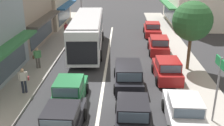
% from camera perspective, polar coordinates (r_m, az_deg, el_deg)
% --- Properties ---
extents(ground_plane, '(140.00, 140.00, 0.00)m').
position_cam_1_polar(ground_plane, '(16.92, -2.15, -6.29)').
color(ground_plane, '#2D2D30').
extents(lane_centre_line, '(0.20, 28.00, 0.01)m').
position_cam_1_polar(lane_centre_line, '(20.55, -1.35, -1.17)').
color(lane_centre_line, silver).
rests_on(lane_centre_line, ground).
extents(sidewalk_left, '(5.20, 44.00, 0.14)m').
position_cam_1_polar(sidewalk_left, '(23.74, -17.67, 1.08)').
color(sidewalk_left, '#A39E96').
rests_on(sidewalk_left, ground).
extents(kerb_right, '(2.80, 44.00, 0.12)m').
position_cam_1_polar(kerb_right, '(22.91, 14.63, 0.67)').
color(kerb_right, '#A39E96').
rests_on(kerb_right, ground).
extents(shopfront_mid_block, '(8.10, 8.92, 7.96)m').
position_cam_1_polar(shopfront_mid_block, '(27.68, -22.63, 11.58)').
color(shopfront_mid_block, gray).
rests_on(shopfront_mid_block, ground).
extents(city_bus, '(3.10, 10.96, 3.23)m').
position_cam_1_polar(city_bus, '(24.39, -5.33, 6.97)').
color(city_bus, silver).
rests_on(city_bus, ground).
extents(wagon_adjacent_lane_trail, '(2.01, 4.54, 1.58)m').
position_cam_1_polar(wagon_adjacent_lane_trail, '(17.57, 3.55, -2.56)').
color(wagon_adjacent_lane_trail, black).
rests_on(wagon_adjacent_lane_trail, ground).
extents(hatchback_behind_bus_near, '(1.83, 3.70, 1.54)m').
position_cam_1_polar(hatchback_behind_bus_near, '(15.62, -9.13, -6.10)').
color(hatchback_behind_bus_near, '#1E6638').
rests_on(hatchback_behind_bus_near, ground).
extents(sedan_queue_far_back, '(1.97, 4.24, 1.47)m').
position_cam_1_polar(sedan_queue_far_back, '(12.98, -10.80, -12.54)').
color(sedan_queue_far_back, black).
rests_on(sedan_queue_far_back, ground).
extents(hatchback_queue_gap_filler, '(1.87, 3.73, 1.54)m').
position_cam_1_polar(hatchback_queue_gap_filler, '(13.36, 4.52, -10.90)').
color(hatchback_queue_gap_filler, black).
rests_on(hatchback_queue_gap_filler, ground).
extents(parked_sedan_kerb_front, '(2.00, 4.25, 1.47)m').
position_cam_1_polar(parked_sedan_kerb_front, '(14.02, 15.42, -10.24)').
color(parked_sedan_kerb_front, silver).
rests_on(parked_sedan_kerb_front, ground).
extents(parked_hatchback_kerb_second, '(1.88, 3.74, 1.54)m').
position_cam_1_polar(parked_hatchback_kerb_second, '(18.86, 11.88, -1.42)').
color(parked_hatchback_kerb_second, maroon).
rests_on(parked_hatchback_kerb_second, ground).
extents(parked_hatchback_kerb_third, '(1.90, 3.75, 1.54)m').
position_cam_1_polar(parked_hatchback_kerb_third, '(24.33, 10.09, 3.83)').
color(parked_hatchback_kerb_third, maroon).
rests_on(parked_hatchback_kerb_third, ground).
extents(parked_sedan_kerb_rear, '(1.98, 4.24, 1.47)m').
position_cam_1_polar(parked_sedan_kerb_rear, '(30.34, 8.74, 7.23)').
color(parked_sedan_kerb_rear, maroon).
rests_on(parked_sedan_kerb_rear, ground).
extents(traffic_light_downstreet, '(0.33, 0.24, 4.20)m').
position_cam_1_polar(traffic_light_downstreet, '(34.40, -6.71, 12.67)').
color(traffic_light_downstreet, gray).
rests_on(traffic_light_downstreet, ground).
extents(directional_road_sign, '(0.10, 1.40, 3.60)m').
position_cam_1_polar(directional_road_sign, '(13.65, 22.34, -2.51)').
color(directional_road_sign, gray).
rests_on(directional_road_sign, ground).
extents(street_tree_right, '(2.89, 2.89, 5.27)m').
position_cam_1_polar(street_tree_right, '(19.96, 17.08, 8.69)').
color(street_tree_right, brown).
rests_on(street_tree_right, ground).
extents(pedestrian_with_handbag_near, '(0.63, 0.46, 1.63)m').
position_cam_1_polar(pedestrian_with_handbag_near, '(20.71, -15.96, 1.32)').
color(pedestrian_with_handbag_near, '#4C4742').
rests_on(pedestrian_with_handbag_near, sidewalk_left).
extents(pedestrian_browsing_midblock, '(0.64, 0.43, 1.63)m').
position_cam_1_polar(pedestrian_browsing_midblock, '(17.02, -18.71, -3.33)').
color(pedestrian_browsing_midblock, '#232838').
rests_on(pedestrian_browsing_midblock, sidewalk_left).
extents(pedestrian_far_walker, '(0.38, 0.66, 1.63)m').
position_cam_1_polar(pedestrian_far_walker, '(29.07, -9.97, 7.38)').
color(pedestrian_far_walker, '#4C4742').
rests_on(pedestrian_far_walker, sidewalk_left).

